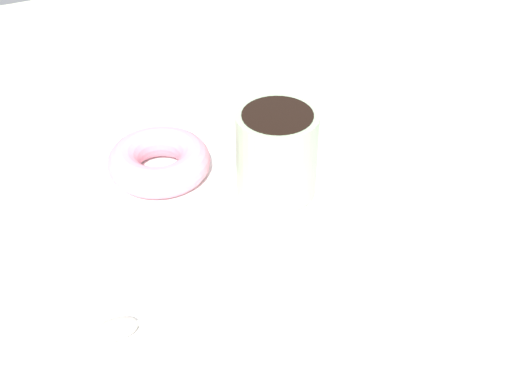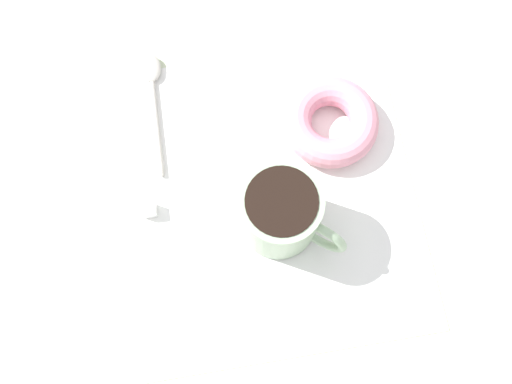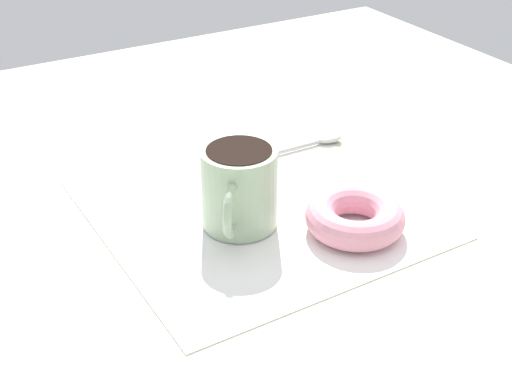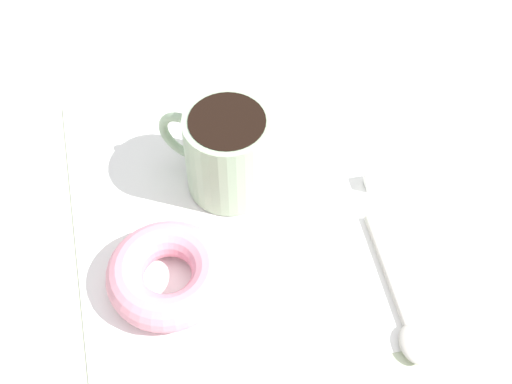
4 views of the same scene
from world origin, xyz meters
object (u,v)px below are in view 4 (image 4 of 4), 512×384
(donut, at_px, (168,275))
(spoon, at_px, (405,319))
(coffee_cup, at_px, (226,151))
(sugar_cube, at_px, (373,181))

(donut, xyz_separation_m, spoon, (0.08, 0.19, -0.01))
(coffee_cup, bearing_deg, sugar_cube, 76.09)
(coffee_cup, relative_size, spoon, 0.68)
(donut, bearing_deg, sugar_cube, 107.90)
(coffee_cup, height_order, spoon, coffee_cup)
(sugar_cube, bearing_deg, coffee_cup, -103.91)
(coffee_cup, xyz_separation_m, spoon, (0.18, 0.12, -0.04))
(donut, xyz_separation_m, sugar_cube, (-0.07, 0.21, -0.01))
(spoon, height_order, sugar_cube, sugar_cube)
(coffee_cup, distance_m, spoon, 0.22)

